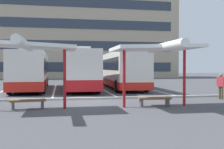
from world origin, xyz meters
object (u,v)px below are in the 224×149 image
Objects in this scene: coach_bus_2 at (121,70)px; coach_bus_1 at (79,71)px; waiting_passenger_0 at (221,85)px; waiting_shelter_2 at (157,49)px; waiting_shelter_1 at (27,47)px; coach_bus_0 at (31,71)px; bench_3 at (154,100)px; bench_2 at (28,102)px.

coach_bus_1 is at bearing -166.63° from coach_bus_2.
waiting_shelter_2 is at bearing -153.01° from waiting_passenger_0.
waiting_passenger_0 is (11.05, 2.40, -1.95)m from waiting_shelter_1.
coach_bus_1 is at bearing 131.72° from waiting_passenger_0.
bench_3 is at bearing -59.64° from coach_bus_0.
bench_2 is at bearing -169.58° from waiting_passenger_0.
coach_bus_2 is at bearing 111.88° from waiting_passenger_0.
waiting_passenger_0 is at bearing 10.42° from bench_2.
waiting_shelter_2 is (6.02, -0.16, -0.03)m from waiting_shelter_1.
waiting_shelter_2 is 2.49m from bench_3.
waiting_shelter_1 is at bearing -85.13° from coach_bus_0.
bench_3 is (2.92, -11.15, -1.33)m from coach_bus_1.
coach_bus_0 is at bearing 120.36° from bench_3.
waiting_passenger_0 reaches higher than bench_3.
coach_bus_2 reaches higher than waiting_shelter_2.
bench_2 is 0.35× the size of waiting_shelter_2.
waiting_shelter_2 is 3.00× the size of waiting_passenger_0.
bench_3 is at bearing 90.00° from waiting_shelter_2.
waiting_shelter_1 is 2.74× the size of bench_2.
coach_bus_1 is 6.71× the size of bench_2.
coach_bus_1 reaches higher than waiting_shelter_2.
coach_bus_1 is (4.14, -0.90, 0.04)m from coach_bus_0.
coach_bus_0 reaches higher than waiting_shelter_2.
bench_2 is (0.00, 0.37, -2.50)m from waiting_shelter_1.
coach_bus_0 is 4.24m from coach_bus_1.
coach_bus_2 is (8.13, 0.04, 0.10)m from coach_bus_0.
coach_bus_0 is 14.30m from waiting_shelter_2.
coach_bus_0 is 2.53× the size of waiting_shelter_2.
coach_bus_1 is 7.00× the size of waiting_passenger_0.
bench_3 is at bearing -156.01° from waiting_passenger_0.
coach_bus_0 is at bearing 119.70° from waiting_shelter_2.
coach_bus_2 reaches higher than bench_3.
coach_bus_2 is 7.70× the size of waiting_passenger_0.
waiting_shelter_2 is at bearing -90.00° from bench_3.
bench_2 is at bearing 90.00° from waiting_shelter_1.
waiting_passenger_0 is (11.05, 2.03, 0.55)m from bench_2.
bench_2 is 11.25m from waiting_passenger_0.
waiting_shelter_2 is at bearing -94.90° from coach_bus_2.
coach_bus_1 is 2.45× the size of waiting_shelter_1.
waiting_shelter_1 is 2.86× the size of waiting_passenger_0.
bench_3 is at bearing -75.31° from coach_bus_1.
coach_bus_1 reaches higher than bench_3.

